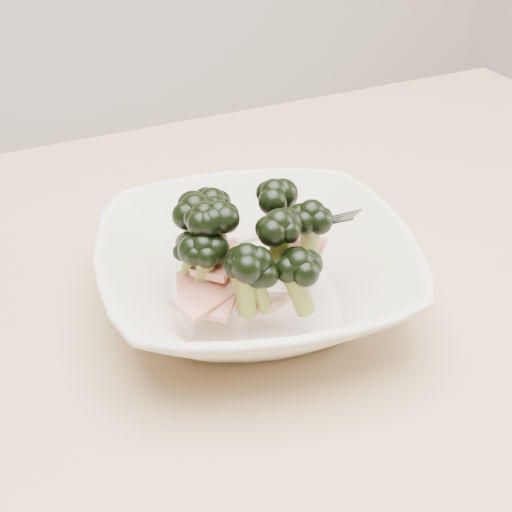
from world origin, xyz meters
name	(u,v)px	position (x,y,z in m)	size (l,w,h in m)	color
dining_table	(261,369)	(0.00, 0.00, 0.65)	(1.20, 0.80, 0.75)	tan
broccoli_dish	(255,267)	(-0.02, -0.02, 0.79)	(0.33, 0.33, 0.12)	beige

